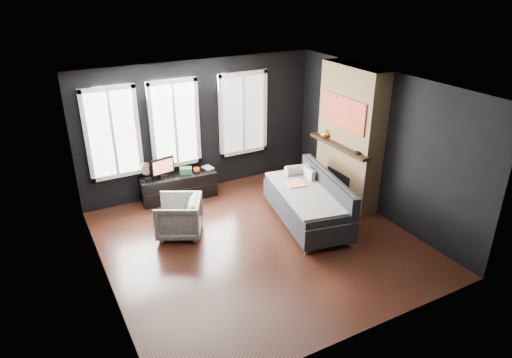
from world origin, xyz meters
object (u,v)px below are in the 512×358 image
mug (197,169)px  book (204,164)px  media_console (178,186)px  mantel_vase (325,133)px  monitor (163,166)px  sofa (307,200)px  armchair (179,215)px

mug → book: bearing=23.4°
media_console → book: bearing=6.1°
media_console → mug: size_ratio=11.59×
book → mantel_vase: bearing=-29.7°
monitor → sofa: bearing=-56.4°
media_console → mug: mug is taller
book → monitor: bearing=177.5°
mug → mantel_vase: (2.31, -1.12, 0.73)m
media_console → monitor: size_ratio=3.04×
armchair → book: (1.04, 1.35, 0.26)m
monitor → mug: (0.66, -0.12, -0.16)m
armchair → mug: 1.54m
mug → mantel_vase: 2.67m
media_console → mantel_vase: mantel_vase is taller
book → mantel_vase: 2.53m
media_console → mantel_vase: 3.13m
sofa → book: 2.36m
armchair → mantel_vase: size_ratio=4.18×
mantel_vase → mug: bearing=154.1°
media_console → mantel_vase: size_ratio=8.26×
media_console → armchair: bearing=-104.3°
mug → book: book is taller
mantel_vase → armchair: bearing=-177.3°
media_console → monitor: 0.56m
sofa → monitor: monitor is taller
sofa → monitor: size_ratio=4.31×
armchair → monitor: size_ratio=1.54×
mantel_vase → book: bearing=150.3°
sofa → mantel_vase: 1.53m
sofa → book: size_ratio=8.62×
monitor → mantel_vase: bearing=-33.2°
mantel_vase → monitor: bearing=157.3°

